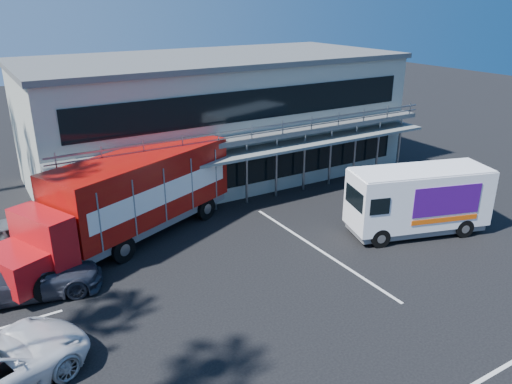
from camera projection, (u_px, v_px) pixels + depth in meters
ground at (325, 294)px, 18.86m from camera, size 120.00×120.00×0.00m
building at (215, 116)px, 30.91m from camera, size 22.40×12.00×7.30m
red_truck at (130, 196)px, 22.32m from camera, size 11.71×7.15×3.91m
white_van at (418, 200)px, 23.23m from camera, size 6.87×4.06×3.17m
parked_car_d at (29, 277)px, 18.53m from camera, size 5.50×3.12×1.50m
parked_car_e at (15, 236)px, 21.61m from camera, size 5.05×2.52×1.65m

